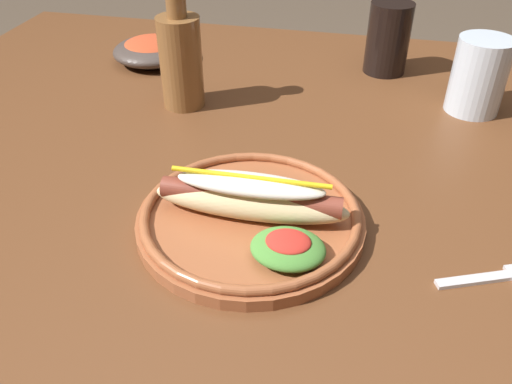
{
  "coord_description": "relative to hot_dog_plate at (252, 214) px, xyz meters",
  "views": [
    {
      "loc": [
        0.17,
        -0.67,
        1.15
      ],
      "look_at": [
        0.06,
        -0.15,
        0.77
      ],
      "focal_mm": 36.99,
      "sensor_mm": 36.0,
      "label": 1
    }
  ],
  "objects": [
    {
      "name": "side_bowl",
      "position": [
        -0.31,
        0.47,
        0.0
      ],
      "size": [
        0.16,
        0.16,
        0.05
      ],
      "color": "#423833",
      "rests_on": "dining_table"
    },
    {
      "name": "fork",
      "position": [
        0.28,
        -0.03,
        -0.02
      ],
      "size": [
        0.12,
        0.06,
        0.0
      ],
      "rotation": [
        0.0,
        0.0,
        0.39
      ],
      "color": "silver",
      "rests_on": "dining_table"
    },
    {
      "name": "dining_table",
      "position": [
        -0.06,
        0.18,
        -0.11
      ],
      "size": [
        1.3,
        1.07,
        0.74
      ],
      "color": "brown",
      "rests_on": "ground_plane"
    },
    {
      "name": "glass_bottle",
      "position": [
        -0.19,
        0.3,
        0.06
      ],
      "size": [
        0.07,
        0.07,
        0.22
      ],
      "color": "brown",
      "rests_on": "dining_table"
    },
    {
      "name": "hot_dog_plate",
      "position": [
        0.0,
        0.0,
        0.0
      ],
      "size": [
        0.28,
        0.28,
        0.08
      ],
      "color": "#9E5633",
      "rests_on": "dining_table"
    },
    {
      "name": "water_cup",
      "position": [
        0.29,
        0.39,
        0.04
      ],
      "size": [
        0.09,
        0.09,
        0.12
      ],
      "primitive_type": "cylinder",
      "color": "silver",
      "rests_on": "dining_table"
    },
    {
      "name": "soda_cup",
      "position": [
        0.14,
        0.52,
        0.04
      ],
      "size": [
        0.08,
        0.08,
        0.13
      ],
      "primitive_type": "cylinder",
      "color": "black",
      "rests_on": "dining_table"
    }
  ]
}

